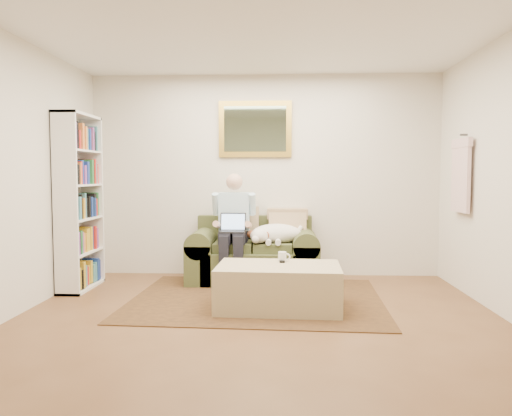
# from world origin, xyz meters

# --- Properties ---
(room_shell) EXTENTS (4.51, 5.00, 2.61)m
(room_shell) POSITION_xyz_m (0.00, 0.35, 1.30)
(room_shell) COLOR brown
(room_shell) RESTS_ON ground
(rug) EXTENTS (2.69, 2.19, 0.01)m
(rug) POSITION_xyz_m (-0.04, 1.18, 0.01)
(rug) COLOR #332214
(rug) RESTS_ON room_shell
(sofa) EXTENTS (1.58, 0.80, 0.95)m
(sofa) POSITION_xyz_m (-0.12, 2.07, 0.27)
(sofa) COLOR #505B30
(sofa) RESTS_ON room_shell
(seated_man) EXTENTS (0.52, 0.74, 1.33)m
(seated_man) POSITION_xyz_m (-0.36, 1.92, 0.66)
(seated_man) COLOR #8CC3D8
(seated_man) RESTS_ON sofa
(laptop) EXTENTS (0.31, 0.24, 0.22)m
(laptop) POSITION_xyz_m (-0.36, 1.86, 0.70)
(laptop) COLOR black
(laptop) RESTS_ON seated_man
(sleeping_dog) EXTENTS (0.65, 0.41, 0.24)m
(sleeping_dog) POSITION_xyz_m (0.16, 1.99, 0.60)
(sleeping_dog) COLOR white
(sleeping_dog) RESTS_ON sofa
(ottoman) EXTENTS (1.22, 0.81, 0.43)m
(ottoman) POSITION_xyz_m (0.19, 0.82, 0.22)
(ottoman) COLOR tan
(ottoman) RESTS_ON room_shell
(coffee_mug) EXTENTS (0.08, 0.08, 0.10)m
(coffee_mug) POSITION_xyz_m (0.22, 1.01, 0.48)
(coffee_mug) COLOR white
(coffee_mug) RESTS_ON ottoman
(tv_remote) EXTENTS (0.07, 0.15, 0.02)m
(tv_remote) POSITION_xyz_m (0.22, 1.00, 0.44)
(tv_remote) COLOR black
(tv_remote) RESTS_ON ottoman
(bookshelf) EXTENTS (0.28, 0.80, 2.00)m
(bookshelf) POSITION_xyz_m (-2.10, 1.60, 1.00)
(bookshelf) COLOR white
(bookshelf) RESTS_ON room_shell
(wall_mirror) EXTENTS (0.94, 0.04, 0.72)m
(wall_mirror) POSITION_xyz_m (-0.12, 2.47, 1.90)
(wall_mirror) COLOR gold
(wall_mirror) RESTS_ON room_shell
(hanging_shirt) EXTENTS (0.06, 0.52, 0.90)m
(hanging_shirt) POSITION_xyz_m (2.19, 1.60, 1.35)
(hanging_shirt) COLOR beige
(hanging_shirt) RESTS_ON room_shell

